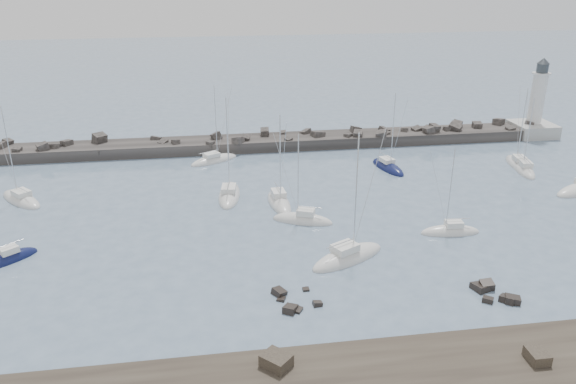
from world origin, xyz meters
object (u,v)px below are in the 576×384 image
Objects in this scene: sailboat_1 at (21,200)px; sailboat_12 at (524,171)px; sailboat_4 at (214,161)px; sailboat_7 at (348,258)px; sailboat_5 at (303,220)px; sailboat_8 at (388,168)px; lighthouse at (534,119)px; sailboat_2 at (7,260)px; sailboat_10 at (518,165)px; sailboat_9 at (450,232)px; sailboat_3 at (229,196)px; sailboat_6 at (279,203)px.

sailboat_1 is 71.43m from sailboat_12.
sailboat_7 is at bearing -69.10° from sailboat_4.
sailboat_5 is at bearing -160.98° from sailboat_12.
lighthouse is at bearing 22.95° from sailboat_8.
sailboat_2 is at bearing -155.86° from sailboat_8.
lighthouse is 87.35m from sailboat_2.
sailboat_1 reaches higher than sailboat_2.
sailboat_12 is (35.95, 12.39, 0.00)m from sailboat_5.
sailboat_5 is 39.43m from sailboat_10.
sailboat_7 is (3.04, -9.91, 0.00)m from sailboat_5.
sailboat_3 is at bearing 148.78° from sailboat_9.
sailboat_12 is at bearing 19.02° from sailboat_5.
sailboat_9 is at bearing -89.61° from sailboat_8.
sailboat_10 reaches higher than sailboat_12.
sailboat_8 is (-31.47, -13.33, -2.96)m from lighthouse.
lighthouse reaches higher than sailboat_6.
sailboat_4 is at bearing 52.39° from sailboat_2.
sailboat_10 is 1.06× the size of sailboat_12.
sailboat_9 is at bearing -137.34° from sailboat_12.
lighthouse is 0.98× the size of sailboat_7.
sailboat_4 is at bearing 96.15° from sailboat_3.
sailboat_5 is at bearing -157.53° from sailboat_10.
sailboat_5 is at bearing -133.90° from sailboat_8.
sailboat_1 is 1.23× the size of sailboat_9.
sailboat_1 reaches higher than sailboat_9.
sailboat_2 is 0.82× the size of sailboat_8.
sailboat_10 is (36.43, 15.07, -0.01)m from sailboat_5.
sailboat_4 is 36.41m from sailboat_7.
sailboat_1 is 33.95m from sailboat_6.
sailboat_3 is (27.13, -2.61, 0.01)m from sailboat_1.
sailboat_6 reaches higher than sailboat_12.
sailboat_1 is at bearing -167.61° from lighthouse.
sailboat_5 is (35.48, -11.85, 0.02)m from sailboat_1.
sailboat_3 is 45.17m from sailboat_10.
sailboat_4 is 27.11m from sailboat_8.
sailboat_2 is 35.71m from sailboat_7.
sailboat_4 is 0.87× the size of sailboat_7.
sailboat_3 reaches higher than sailboat_4.
sailboat_2 is 32.70m from sailboat_5.
sailboat_9 is (16.31, -5.70, -0.01)m from sailboat_5.
sailboat_5 is 0.80× the size of sailboat_7.
sailboat_7 is 29.75m from sailboat_8.
sailboat_3 is (-55.98, -20.87, -2.95)m from lighthouse.
sailboat_12 is at bearing 14.24° from sailboat_2.
sailboat_1 is at bearing 161.52° from sailboat_5.
sailboat_3 is 1.11× the size of sailboat_10.
sailboat_6 is 38.62m from sailboat_12.
sailboat_6 is at bearing -153.87° from lighthouse.
sailboat_7 is at bearing -8.01° from sailboat_2.
lighthouse is at bearing 56.61° from sailboat_12.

